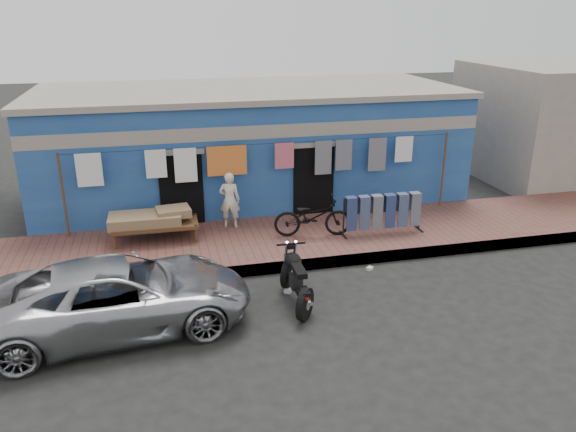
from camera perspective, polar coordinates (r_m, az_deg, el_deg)
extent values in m
plane|color=black|center=(11.24, 2.42, -8.95)|extent=(80.00, 80.00, 0.00)
cube|color=brown|center=(13.80, -0.97, -2.61)|extent=(28.00, 3.00, 0.25)
cube|color=gray|center=(12.51, 0.48, -5.10)|extent=(28.00, 0.10, 0.25)
cube|color=navy|center=(17.10, -3.96, 7.04)|extent=(12.00, 5.00, 3.20)
cube|color=#9E9384|center=(14.55, -2.39, 8.58)|extent=(12.00, 0.14, 0.35)
cube|color=#9E9384|center=(16.80, -4.09, 12.63)|extent=(12.20, 5.20, 0.16)
cube|color=black|center=(14.60, -10.74, 2.19)|extent=(1.10, 0.10, 2.10)
cube|color=black|center=(15.14, 2.59, 3.18)|extent=(1.10, 0.10, 2.10)
cube|color=#9E9384|center=(21.72, 26.33, 8.64)|extent=(6.00, 5.00, 3.80)
cylinder|color=brown|center=(14.47, -21.87, 1.94)|extent=(0.06, 0.06, 2.10)
cylinder|color=brown|center=(16.27, 15.51, 4.57)|extent=(0.06, 0.06, 2.10)
cylinder|color=black|center=(14.31, -2.13, 7.36)|extent=(10.00, 0.01, 0.01)
cube|color=silver|center=(14.23, -19.55, 4.43)|extent=(0.60, 0.02, 0.82)
cube|color=silver|center=(14.12, -13.27, 5.18)|extent=(0.50, 0.02, 0.71)
cube|color=silver|center=(14.16, -10.37, 5.10)|extent=(0.55, 0.02, 0.87)
cube|color=#CC4C26|center=(14.23, -6.21, 5.61)|extent=(1.00, 0.02, 0.76)
cube|color=#C55869|center=(14.48, -0.37, 6.15)|extent=(0.50, 0.02, 0.68)
cube|color=slate|center=(14.77, 3.60, 5.94)|extent=(0.45, 0.02, 0.90)
cube|color=slate|center=(14.93, 5.69, 6.19)|extent=(0.45, 0.02, 0.83)
cube|color=slate|center=(15.27, 9.06, 6.20)|extent=(0.50, 0.02, 0.91)
cube|color=silver|center=(15.55, 11.69, 6.67)|extent=(0.50, 0.02, 0.70)
imported|color=#ACADB1|center=(10.58, -16.76, -7.68)|extent=(4.99, 2.67, 1.35)
imported|color=beige|center=(14.23, -5.95, 1.63)|extent=(0.59, 0.47, 1.44)
imported|color=black|center=(13.64, 2.53, 0.38)|extent=(1.95, 0.95, 1.21)
cube|color=silver|center=(12.24, 0.77, -6.14)|extent=(0.20, 0.16, 0.09)
cube|color=silver|center=(12.73, 8.31, -5.30)|extent=(0.18, 0.18, 0.07)
cube|color=silver|center=(11.66, 0.03, -7.59)|extent=(0.21, 0.22, 0.07)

